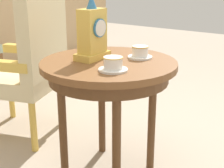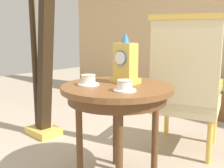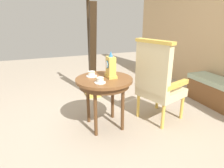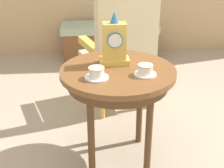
% 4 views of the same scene
% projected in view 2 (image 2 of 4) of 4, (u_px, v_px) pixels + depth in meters
% --- Properties ---
extents(side_table, '(0.72, 0.72, 0.67)m').
position_uv_depth(side_table, '(117.00, 97.00, 1.77)').
color(side_table, brown).
rests_on(side_table, ground).
extents(teacup_left, '(0.14, 0.14, 0.07)m').
position_uv_depth(teacup_left, '(88.00, 80.00, 1.75)').
color(teacup_left, white).
rests_on(teacup_left, side_table).
extents(teacup_right, '(0.13, 0.13, 0.07)m').
position_uv_depth(teacup_right, '(125.00, 86.00, 1.58)').
color(teacup_right, white).
rests_on(teacup_right, side_table).
extents(mantel_clock, '(0.19, 0.11, 0.34)m').
position_uv_depth(mantel_clock, '(126.00, 63.00, 1.80)').
color(mantel_clock, gold).
rests_on(mantel_clock, side_table).
extents(armchair, '(0.68, 0.68, 1.14)m').
position_uv_depth(armchair, '(186.00, 84.00, 2.22)').
color(armchair, beige).
rests_on(armchair, ground).
extents(harp, '(0.40, 0.24, 1.85)m').
position_uv_depth(harp, '(42.00, 60.00, 2.58)').
color(harp, gold).
rests_on(harp, ground).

